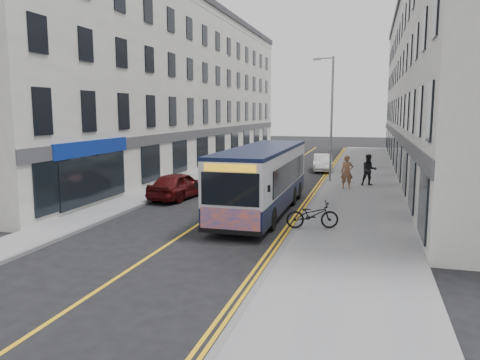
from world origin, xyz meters
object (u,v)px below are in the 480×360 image
Objects in this scene: streetlamp at (330,115)px; car_white at (323,163)px; pedestrian_far at (369,170)px; bicycle at (312,215)px; car_maroon at (178,185)px; city_bus at (263,177)px; pedestrian_near at (347,172)px.

car_white is at bearing 99.22° from streetlamp.
pedestrian_far is 7.95m from car_white.
bicycle is 0.48× the size of car_maroon.
car_white is (-0.97, 5.97, -3.73)m from streetlamp.
streetlamp is 4.20× the size of pedestrian_far.
city_bus reaches higher than car_maroon.
pedestrian_near is 8.98m from car_white.
streetlamp is 3.97× the size of bicycle.
bicycle is 0.51× the size of car_white.
pedestrian_far is (1.23, 1.54, -0.02)m from pedestrian_near.
car_white is at bearing 85.80° from city_bus.
pedestrian_near is at bearing -20.99° from bicycle.
city_bus is 5.31× the size of pedestrian_near.
pedestrian_near is (1.27, -2.72, -3.29)m from streetlamp.
car_maroon reaches higher than bicycle.
pedestrian_near is at bearing -140.77° from pedestrian_far.
pedestrian_far is 0.48× the size of car_white.
streetlamp reaches higher than pedestrian_near.
pedestrian_near is 9.86m from car_maroon.
car_maroon is (-7.67, 4.95, 0.07)m from bicycle.
city_bus is 5.59m from car_maroon.
pedestrian_near is at bearing -141.48° from car_maroon.
streetlamp reaches higher than city_bus.
pedestrian_far is at bearing 62.05° from city_bus.
city_bus is at bearing -102.16° from streetlamp.
streetlamp reaches higher than car_maroon.
bicycle is (0.47, -12.68, -3.73)m from streetlamp.
city_bus is at bearing 26.76° from bicycle.
bicycle is at bearing -103.43° from pedestrian_near.
car_white is (-2.24, 8.69, -0.44)m from pedestrian_near.
bicycle is 10.01m from pedestrian_near.
city_bus is 3.93m from bicycle.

